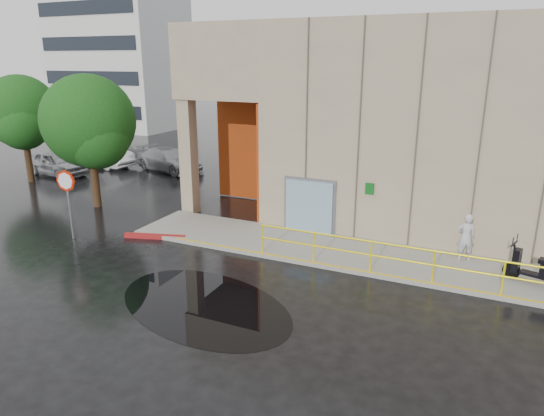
{
  "coord_description": "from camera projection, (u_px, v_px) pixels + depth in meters",
  "views": [
    {
      "loc": [
        6.35,
        -10.99,
        6.57
      ],
      "look_at": [
        -0.05,
        3.0,
        1.86
      ],
      "focal_mm": 32.0,
      "sensor_mm": 36.0,
      "label": 1
    }
  ],
  "objects": [
    {
      "name": "distant_building",
      "position": [
        118.0,
        50.0,
        47.28
      ],
      "size": [
        12.0,
        8.08,
        15.0
      ],
      "color": "silver",
      "rests_on": "ground"
    },
    {
      "name": "car_b",
      "position": [
        99.0,
        154.0,
        30.99
      ],
      "size": [
        4.93,
        1.97,
        1.59
      ],
      "primitive_type": "imported",
      "rotation": [
        0.0,
        0.0,
        1.51
      ],
      "color": "white",
      "rests_on": "ground"
    },
    {
      "name": "puddle",
      "position": [
        204.0,
        305.0,
        13.56
      ],
      "size": [
        6.6,
        5.16,
        0.01
      ],
      "primitive_type": "cube",
      "rotation": [
        0.0,
        0.0,
        -0.31
      ],
      "color": "black",
      "rests_on": "ground"
    },
    {
      "name": "tree_near",
      "position": [
        91.0,
        125.0,
        21.51
      ],
      "size": [
        4.13,
        4.13,
        6.03
      ],
      "rotation": [
        0.0,
        0.0,
        0.28
      ],
      "color": "black",
      "rests_on": "ground"
    },
    {
      "name": "person",
      "position": [
        466.0,
        237.0,
        16.01
      ],
      "size": [
        0.68,
        0.54,
        1.62
      ],
      "primitive_type": "imported",
      "rotation": [
        0.0,
        0.0,
        3.43
      ],
      "color": "#BBBBC0",
      "rests_on": "sidewalk"
    },
    {
      "name": "car_c",
      "position": [
        169.0,
        160.0,
        29.72
      ],
      "size": [
        5.21,
        3.18,
        1.41
      ],
      "primitive_type": "imported",
      "rotation": [
        0.0,
        0.0,
        1.31
      ],
      "color": "#999A9F",
      "rests_on": "ground"
    },
    {
      "name": "building",
      "position": [
        463.0,
        119.0,
        20.3
      ],
      "size": [
        20.0,
        10.17,
        8.0
      ],
      "color": "gray",
      "rests_on": "ground"
    },
    {
      "name": "sidewalk",
      "position": [
        400.0,
        261.0,
        16.31
      ],
      "size": [
        20.0,
        3.0,
        0.15
      ],
      "primitive_type": "cube",
      "color": "gray",
      "rests_on": "ground"
    },
    {
      "name": "red_curb",
      "position": [
        155.0,
        236.0,
        18.57
      ],
      "size": [
        2.35,
        0.87,
        0.18
      ],
      "primitive_type": "cube",
      "rotation": [
        0.0,
        0.0,
        0.29
      ],
      "color": "maroon",
      "rests_on": "ground"
    },
    {
      "name": "stop_sign",
      "position": [
        67.0,
        190.0,
        18.01
      ],
      "size": [
        0.81,
        0.14,
        2.7
      ],
      "rotation": [
        0.0,
        0.0,
        -0.27
      ],
      "color": "slate",
      "rests_on": "ground"
    },
    {
      "name": "scooter",
      "position": [
        538.0,
        260.0,
        14.24
      ],
      "size": [
        1.84,
        1.05,
        1.39
      ],
      "rotation": [
        0.0,
        0.0,
        -0.29
      ],
      "color": "black",
      "rests_on": "sidewalk"
    },
    {
      "name": "guardrail",
      "position": [
        401.0,
        261.0,
        14.86
      ],
      "size": [
        9.56,
        0.06,
        1.03
      ],
      "color": "#FFEB0D",
      "rests_on": "sidewalk"
    },
    {
      "name": "car_a",
      "position": [
        56.0,
        163.0,
        28.65
      ],
      "size": [
        4.45,
        2.33,
        1.45
      ],
      "primitive_type": "imported",
      "rotation": [
        0.0,
        0.0,
        1.42
      ],
      "color": "#A5A7AC",
      "rests_on": "ground"
    },
    {
      "name": "tree_far",
      "position": [
        22.0,
        115.0,
        26.14
      ],
      "size": [
        3.93,
        3.92,
        5.86
      ],
      "rotation": [
        0.0,
        0.0,
        -0.17
      ],
      "color": "black",
      "rests_on": "ground"
    },
    {
      "name": "ground",
      "position": [
        230.0,
        297.0,
        14.01
      ],
      "size": [
        120.0,
        120.0,
        0.0
      ],
      "primitive_type": "plane",
      "color": "black",
      "rests_on": "ground"
    }
  ]
}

